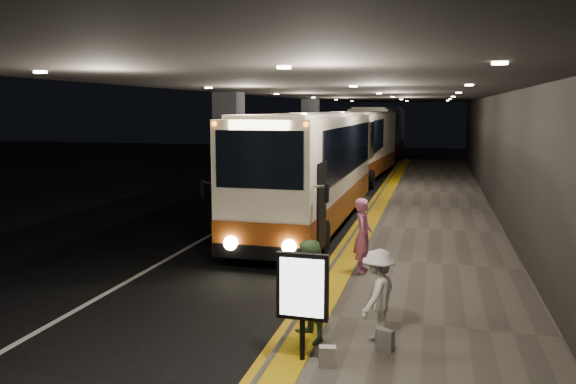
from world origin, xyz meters
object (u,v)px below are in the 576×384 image
at_px(coach_third, 379,136).
at_px(passenger_waiting_green, 310,291).
at_px(passenger_waiting_white, 378,294).
at_px(stanchion_post, 310,290).
at_px(coach_main, 312,174).
at_px(passenger_boarding, 363,235).
at_px(bag_polka, 385,340).
at_px(bag_plain, 327,357).
at_px(info_sign, 302,289).
at_px(coach_second, 359,148).

height_order(coach_third, passenger_waiting_green, coach_third).
xyz_separation_m(passenger_waiting_white, stanchion_post, (-1.28, 0.64, -0.24)).
bearing_deg(coach_main, passenger_waiting_green, -77.82).
distance_m(passenger_boarding, stanchion_post, 3.20).
relative_size(passenger_waiting_white, stanchion_post, 1.47).
relative_size(coach_third, bag_polka, 36.83).
bearing_deg(passenger_waiting_white, passenger_waiting_green, -52.23).
xyz_separation_m(coach_main, passenger_waiting_white, (3.09, -9.14, -0.85)).
bearing_deg(coach_third, bag_plain, -83.60).
height_order(passenger_boarding, info_sign, passenger_boarding).
bearing_deg(coach_main, coach_third, 90.38).
relative_size(coach_second, stanchion_post, 11.54).
height_order(passenger_boarding, bag_polka, passenger_boarding).
bearing_deg(passenger_waiting_green, bag_polka, 47.52).
height_order(coach_third, passenger_waiting_white, coach_third).
bearing_deg(stanchion_post, passenger_waiting_green, -77.19).
height_order(bag_polka, stanchion_post, stanchion_post).
relative_size(coach_main, info_sign, 7.11).
distance_m(passenger_waiting_white, bag_plain, 1.48).
bearing_deg(info_sign, passenger_boarding, 87.57).
bearing_deg(coach_main, bag_plain, -76.42).
bearing_deg(stanchion_post, coach_third, 93.40).
height_order(passenger_waiting_white, info_sign, info_sign).
height_order(coach_main, coach_third, coach_third).
height_order(coach_second, info_sign, coach_second).
bearing_deg(coach_third, bag_polka, -82.22).
bearing_deg(bag_plain, stanchion_post, 110.01).
bearing_deg(bag_polka, passenger_waiting_white, 110.78).
distance_m(coach_third, stanchion_post, 32.87).
xyz_separation_m(bag_plain, stanchion_post, (-0.68, 1.87, 0.35)).
height_order(bag_polka, info_sign, info_sign).
bearing_deg(info_sign, coach_second, 96.34).
xyz_separation_m(passenger_waiting_green, bag_polka, (1.21, -0.05, -0.66)).
relative_size(passenger_boarding, passenger_waiting_green, 1.03).
distance_m(passenger_waiting_green, stanchion_post, 1.10).
bearing_deg(coach_third, info_sign, -84.25).
height_order(coach_third, bag_polka, coach_third).
relative_size(coach_second, passenger_waiting_white, 7.83).
xyz_separation_m(coach_third, bag_plain, (2.63, -34.66, -1.56)).
height_order(coach_third, bag_plain, coach_third).
bearing_deg(coach_third, stanchion_post, -84.54).
distance_m(bag_polka, info_sign, 1.64).
bearing_deg(bag_polka, coach_second, 98.55).
height_order(bag_plain, info_sign, info_sign).
xyz_separation_m(passenger_waiting_green, passenger_waiting_white, (1.04, 0.39, -0.09)).
bearing_deg(bag_polka, passenger_boarding, 101.83).
bearing_deg(coach_second, bag_polka, -78.04).
xyz_separation_m(passenger_boarding, bag_plain, (0.12, -5.00, -0.70)).
distance_m(info_sign, stanchion_post, 1.87).
distance_m(passenger_boarding, bag_polka, 4.36).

